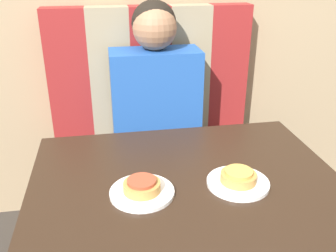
# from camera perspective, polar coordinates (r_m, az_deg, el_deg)

# --- Properties ---
(booth_seat) EXTENTS (1.01, 0.47, 0.49)m
(booth_seat) POSITION_cam_1_polar(r_m,az_deg,el_deg) (2.00, -1.69, -9.27)
(booth_seat) COLOR #382319
(booth_seat) RESTS_ON ground_plane
(booth_backrest) EXTENTS (1.01, 0.10, 0.65)m
(booth_backrest) POSITION_cam_1_polar(r_m,az_deg,el_deg) (1.92, -2.71, 8.17)
(booth_backrest) COLOR maroon
(booth_backrest) RESTS_ON booth_seat
(dining_table) EXTENTS (0.97, 0.75, 0.72)m
(dining_table) POSITION_cam_1_polar(r_m,az_deg,el_deg) (1.23, 2.76, -11.70)
(dining_table) COLOR black
(dining_table) RESTS_ON ground_plane
(person) EXTENTS (0.41, 0.22, 0.70)m
(person) POSITION_cam_1_polar(r_m,az_deg,el_deg) (1.75, -1.94, 6.96)
(person) COLOR #2356B2
(person) RESTS_ON booth_seat
(plate_left) EXTENTS (0.19, 0.19, 0.01)m
(plate_left) POSITION_cam_1_polar(r_m,az_deg,el_deg) (1.11, -3.98, -10.05)
(plate_left) COLOR white
(plate_left) RESTS_ON dining_table
(plate_right) EXTENTS (0.19, 0.19, 0.01)m
(plate_right) POSITION_cam_1_polar(r_m,az_deg,el_deg) (1.17, 10.60, -8.51)
(plate_right) COLOR white
(plate_right) RESTS_ON dining_table
(pizza_left) EXTENTS (0.11, 0.11, 0.04)m
(pizza_left) POSITION_cam_1_polar(r_m,az_deg,el_deg) (1.10, -4.01, -9.06)
(pizza_left) COLOR #C68E47
(pizza_left) RESTS_ON plate_left
(pizza_right) EXTENTS (0.11, 0.11, 0.04)m
(pizza_right) POSITION_cam_1_polar(r_m,az_deg,el_deg) (1.16, 10.69, -7.55)
(pizza_right) COLOR #C68E47
(pizza_right) RESTS_ON plate_right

